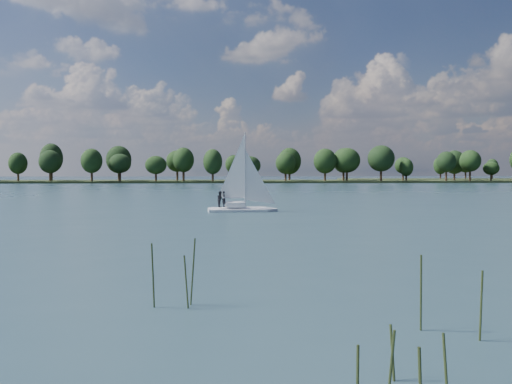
# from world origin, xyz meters

# --- Properties ---
(ground) EXTENTS (700.00, 700.00, 0.00)m
(ground) POSITION_xyz_m (0.00, 100.00, 0.00)
(ground) COLOR #233342
(ground) RESTS_ON ground
(far_shore) EXTENTS (660.00, 40.00, 1.50)m
(far_shore) POSITION_xyz_m (0.00, 212.00, 0.00)
(far_shore) COLOR black
(far_shore) RESTS_ON ground
(sailboat) EXTENTS (7.60, 2.84, 9.77)m
(sailboat) POSITION_xyz_m (-9.10, 40.24, 2.73)
(sailboat) COLOR silver
(sailboat) RESTS_ON ground
(treeline) EXTENTS (562.93, 73.20, 18.39)m
(treeline) POSITION_xyz_m (-6.09, 208.07, 8.00)
(treeline) COLOR black
(treeline) RESTS_ON ground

